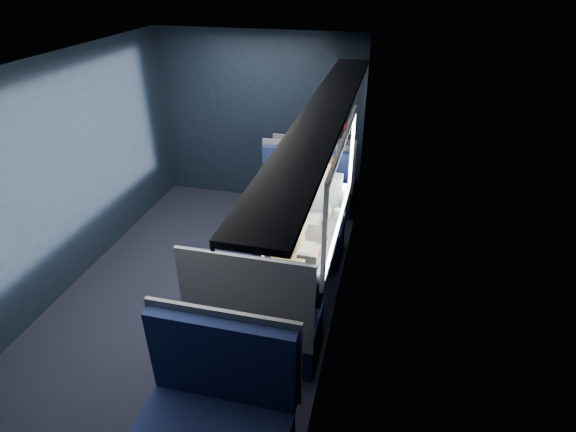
% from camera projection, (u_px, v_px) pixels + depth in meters
% --- Properties ---
extents(ground, '(2.80, 4.20, 0.01)m').
position_uv_depth(ground, '(208.00, 282.00, 4.87)').
color(ground, black).
extents(room_shell, '(3.00, 4.40, 2.40)m').
position_uv_depth(room_shell, '(195.00, 155.00, 4.13)').
color(room_shell, black).
rests_on(room_shell, ground).
extents(table, '(0.62, 1.00, 0.74)m').
position_uv_depth(table, '(301.00, 243.00, 4.33)').
color(table, '#54565E').
rests_on(table, ground).
extents(seat_bay_near, '(1.09, 0.62, 1.26)m').
position_uv_depth(seat_bay_near, '(299.00, 218.00, 5.22)').
color(seat_bay_near, '#0C1338').
rests_on(seat_bay_near, ground).
extents(seat_bay_far, '(1.04, 0.62, 1.26)m').
position_uv_depth(seat_bay_far, '(258.00, 321.00, 3.76)').
color(seat_bay_far, '#0C1338').
rests_on(seat_bay_far, ground).
extents(seat_row_front, '(1.04, 0.51, 1.16)m').
position_uv_depth(seat_row_front, '(316.00, 185.00, 6.01)').
color(seat_row_front, '#0C1338').
rests_on(seat_row_front, ground).
extents(seat_row_back, '(1.04, 0.51, 1.16)m').
position_uv_depth(seat_row_back, '(218.00, 417.00, 2.98)').
color(seat_row_back, '#0C1338').
rests_on(seat_row_back, ground).
extents(man, '(0.53, 0.56, 1.32)m').
position_uv_depth(man, '(321.00, 205.00, 4.88)').
color(man, black).
rests_on(man, ground).
extents(woman, '(0.53, 0.56, 1.32)m').
position_uv_depth(woman, '(292.00, 284.00, 3.69)').
color(woman, black).
rests_on(woman, ground).
extents(papers, '(0.55, 0.74, 0.01)m').
position_uv_depth(papers, '(292.00, 231.00, 4.37)').
color(papers, white).
rests_on(papers, table).
extents(laptop, '(0.22, 0.29, 0.21)m').
position_uv_depth(laptop, '(321.00, 230.00, 4.28)').
color(laptop, silver).
rests_on(laptop, table).
extents(bottle_small, '(0.07, 0.07, 0.23)m').
position_uv_depth(bottle_small, '(326.00, 212.00, 4.51)').
color(bottle_small, silver).
rests_on(bottle_small, table).
extents(cup, '(0.08, 0.08, 0.10)m').
position_uv_depth(cup, '(338.00, 213.00, 4.58)').
color(cup, white).
rests_on(cup, table).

